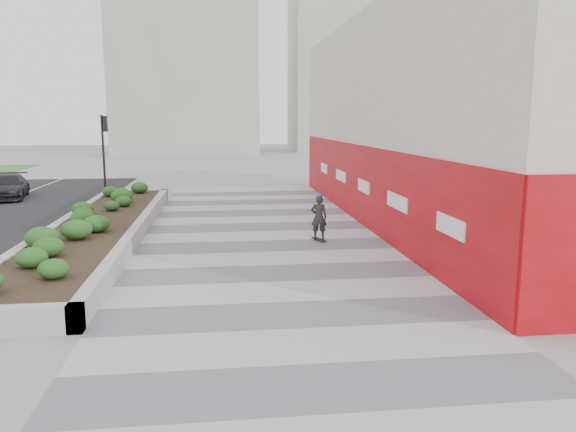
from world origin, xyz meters
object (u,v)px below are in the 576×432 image
traffic_signal_near (104,143)px  car_dark (8,187)px  planter (99,225)px  skateboarder (319,217)px

traffic_signal_near → car_dark: bearing=-179.7°
planter → skateboarder: skateboarder is taller
planter → traffic_signal_near: bearing=99.3°
planter → skateboarder: bearing=-11.2°
skateboarder → car_dark: bearing=120.7°
planter → traffic_signal_near: size_ratio=4.29×
car_dark → traffic_signal_near: bearing=-11.2°
traffic_signal_near → car_dark: 5.31m
traffic_signal_near → car_dark: (-4.85, -0.03, -2.15)m
skateboarder → car_dark: skateboarder is taller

